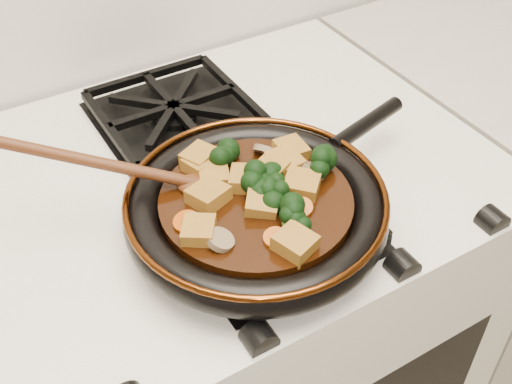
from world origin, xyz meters
TOP-DOWN VIEW (x-y plane):
  - stove at (0.00, 1.69)m, footprint 0.76×0.60m
  - burner_grate_front at (0.00, 1.55)m, footprint 0.23×0.23m
  - burner_grate_back at (0.00, 1.83)m, footprint 0.23×0.23m
  - skillet at (-0.02, 1.55)m, footprint 0.44×0.32m
  - braising_sauce at (-0.02, 1.55)m, footprint 0.24×0.24m
  - tofu_cube_0 at (-0.05, 1.61)m, footprint 0.05×0.05m
  - tofu_cube_1 at (-0.02, 1.53)m, footprint 0.05×0.06m
  - tofu_cube_2 at (-0.01, 1.58)m, footprint 0.06×0.06m
  - tofu_cube_3 at (0.04, 1.58)m, footprint 0.04×0.04m
  - tofu_cube_4 at (-0.05, 1.65)m, footprint 0.05×0.05m
  - tofu_cube_5 at (-0.07, 1.58)m, footprint 0.05×0.05m
  - tofu_cube_6 at (-0.11, 1.53)m, footprint 0.05×0.05m
  - tofu_cube_7 at (0.04, 1.54)m, footprint 0.06×0.06m
  - tofu_cube_8 at (-0.05, 1.64)m, footprint 0.04×0.04m
  - tofu_cube_9 at (0.06, 1.60)m, footprint 0.04×0.04m
  - tofu_cube_10 at (-0.02, 1.46)m, footprint 0.05×0.05m
  - tofu_cube_11 at (0.01, 1.58)m, footprint 0.06×0.05m
  - broccoli_floret_0 at (0.08, 1.55)m, footprint 0.08×0.08m
  - broccoli_floret_1 at (-0.01, 1.56)m, footprint 0.09×0.08m
  - broccoli_floret_2 at (-0.00, 1.55)m, footprint 0.07×0.07m
  - broccoli_floret_3 at (0.01, 1.56)m, footprint 0.09×0.08m
  - broccoli_floret_4 at (-0.02, 1.64)m, footprint 0.08×0.09m
  - broccoli_floret_5 at (-0.00, 1.53)m, footprint 0.08×0.09m
  - broccoli_floret_6 at (-0.01, 1.49)m, footprint 0.08×0.08m
  - carrot_coin_0 at (-0.04, 1.48)m, footprint 0.03×0.03m
  - carrot_coin_1 at (-0.11, 1.56)m, footprint 0.03×0.03m
  - carrot_coin_2 at (0.02, 1.51)m, footprint 0.03×0.03m
  - carrot_coin_3 at (0.01, 1.58)m, footprint 0.03×0.03m
  - mushroom_slice_0 at (0.07, 1.55)m, footprint 0.03×0.03m
  - mushroom_slice_1 at (-0.03, 1.47)m, footprint 0.05×0.05m
  - mushroom_slice_2 at (-0.09, 1.51)m, footprint 0.04×0.04m
  - mushroom_slice_3 at (0.04, 1.62)m, footprint 0.05×0.05m
  - mushroom_slice_4 at (-0.10, 1.55)m, footprint 0.04×0.04m
  - wooden_spoon at (-0.13, 1.64)m, footprint 0.15×0.10m

SIDE VIEW (x-z plane):
  - stove at x=0.00m, z-range 0.00..0.90m
  - burner_grate_front at x=0.00m, z-range 0.90..0.93m
  - burner_grate_back at x=0.00m, z-range 0.90..0.93m
  - skillet at x=-0.02m, z-range 0.92..0.97m
  - braising_sauce at x=-0.02m, z-range 0.94..0.96m
  - carrot_coin_0 at x=-0.04m, z-range 0.96..0.97m
  - carrot_coin_1 at x=-0.11m, z-range 0.96..0.97m
  - carrot_coin_2 at x=0.02m, z-range 0.96..0.97m
  - carrot_coin_3 at x=0.01m, z-range 0.95..0.97m
  - mushroom_slice_0 at x=0.07m, z-range 0.95..0.98m
  - mushroom_slice_1 at x=-0.03m, z-range 0.95..0.98m
  - mushroom_slice_2 at x=-0.09m, z-range 0.96..0.98m
  - mushroom_slice_3 at x=0.04m, z-range 0.95..0.98m
  - mushroom_slice_4 at x=-0.10m, z-range 0.96..0.98m
  - tofu_cube_0 at x=-0.05m, z-range 0.95..0.98m
  - tofu_cube_8 at x=-0.05m, z-range 0.95..0.98m
  - tofu_cube_6 at x=-0.11m, z-range 0.96..0.98m
  - tofu_cube_9 at x=0.06m, z-range 0.96..0.98m
  - tofu_cube_1 at x=-0.02m, z-range 0.95..0.98m
  - tofu_cube_5 at x=-0.07m, z-range 0.95..0.98m
  - tofu_cube_2 at x=-0.01m, z-range 0.95..0.98m
  - tofu_cube_4 at x=-0.05m, z-range 0.96..0.98m
  - tofu_cube_7 at x=0.04m, z-range 0.95..0.98m
  - tofu_cube_3 at x=0.04m, z-range 0.95..0.98m
  - tofu_cube_10 at x=-0.02m, z-range 0.96..0.98m
  - tofu_cube_11 at x=0.01m, z-range 0.95..0.98m
  - broccoli_floret_3 at x=0.01m, z-range 0.94..1.00m
  - broccoli_floret_2 at x=0.00m, z-range 0.94..1.00m
  - broccoli_floret_6 at x=-0.01m, z-range 0.93..1.00m
  - broccoli_floret_5 at x=0.00m, z-range 0.94..1.00m
  - broccoli_floret_4 at x=-0.02m, z-range 0.93..1.00m
  - broccoli_floret_1 at x=-0.01m, z-range 0.94..1.00m
  - broccoli_floret_0 at x=0.08m, z-range 0.94..1.00m
  - wooden_spoon at x=-0.13m, z-range 0.86..1.11m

